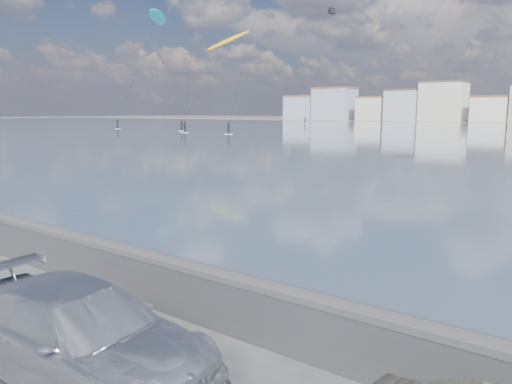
# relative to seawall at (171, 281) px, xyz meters

# --- Properties ---
(ground) EXTENTS (700.00, 700.00, 0.00)m
(ground) POSITION_rel_seawall_xyz_m (0.00, -2.70, -0.58)
(ground) COLOR #333335
(ground) RESTS_ON ground
(seawall) EXTENTS (400.00, 0.36, 1.08)m
(seawall) POSITION_rel_seawall_xyz_m (0.00, 0.00, 0.00)
(seawall) COLOR #28282B
(seawall) RESTS_ON ground
(car_silver) EXTENTS (4.62, 2.07, 1.32)m
(car_silver) POSITION_rel_seawall_xyz_m (0.76, -2.41, 0.08)
(car_silver) COLOR silver
(car_silver) RESTS_ON ground
(kitesurfer_2) EXTENTS (8.36, 13.98, 19.84)m
(kitesurfer_2) POSITION_rel_seawall_xyz_m (-58.62, 70.20, 16.47)
(kitesurfer_2) COLOR #BF8C19
(kitesurfer_2) RESTS_ON ground
(kitesurfer_11) EXTENTS (8.77, 16.47, 25.81)m
(kitesurfer_11) POSITION_rel_seawall_xyz_m (-80.74, 72.13, 23.59)
(kitesurfer_11) COLOR #19BFBF
(kitesurfer_11) RESTS_ON ground
(kitesurfer_16) EXTENTS (7.08, 16.99, 36.76)m
(kitesurfer_16) POSITION_rel_seawall_xyz_m (-72.22, 135.34, 33.12)
(kitesurfer_16) COLOR black
(kitesurfer_16) RESTS_ON ground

